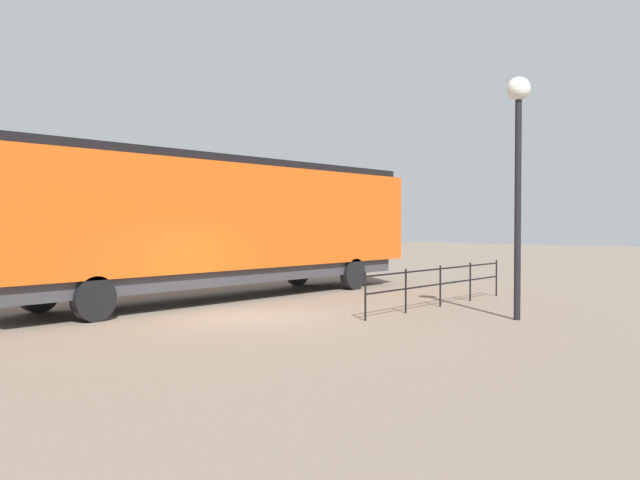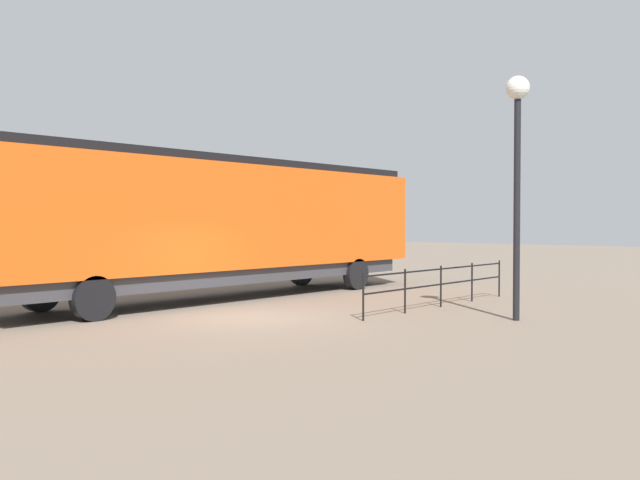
{
  "view_description": "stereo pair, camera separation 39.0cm",
  "coord_description": "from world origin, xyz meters",
  "views": [
    {
      "loc": [
        12.17,
        -11.87,
        2.36
      ],
      "look_at": [
        0.08,
        2.68,
        1.89
      ],
      "focal_mm": 38.27,
      "sensor_mm": 36.0,
      "label": 1
    },
    {
      "loc": [
        12.47,
        -11.62,
        2.36
      ],
      "look_at": [
        0.08,
        2.68,
        1.89
      ],
      "focal_mm": 38.27,
      "sensor_mm": 36.0,
      "label": 2
    }
  ],
  "objects": [
    {
      "name": "platform_fence",
      "position": [
        2.54,
        5.03,
        0.75
      ],
      "size": [
        0.05,
        7.25,
        1.16
      ],
      "color": "black",
      "rests_on": "ground_plane"
    },
    {
      "name": "locomotive",
      "position": [
        -3.67,
        2.8,
        2.42
      ],
      "size": [
        2.93,
        16.09,
        4.34
      ],
      "color": "#D15114",
      "rests_on": "ground_plane"
    },
    {
      "name": "ground_plane",
      "position": [
        0.0,
        0.0,
        0.0
      ],
      "size": [
        120.0,
        120.0,
        0.0
      ],
      "primitive_type": "plane",
      "color": "#756656"
    },
    {
      "name": "lamp_post",
      "position": [
        5.29,
        3.92,
        4.37
      ],
      "size": [
        0.57,
        0.57,
        5.9
      ],
      "color": "black",
      "rests_on": "ground_plane"
    }
  ]
}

